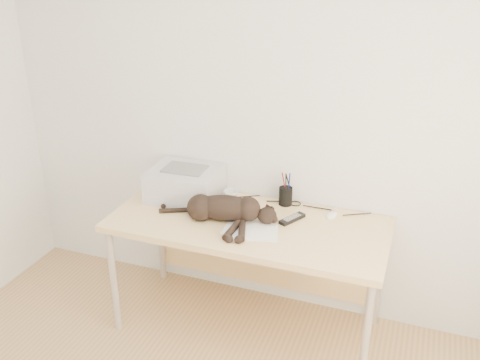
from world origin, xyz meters
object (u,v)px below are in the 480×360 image
at_px(mouse, 332,214).
at_px(pen_cup, 286,196).
at_px(printer, 185,183).
at_px(mug, 231,197).
at_px(desk, 253,235).
at_px(cat, 222,209).

bearing_deg(mouse, pen_cup, -177.57).
bearing_deg(mouse, printer, -162.97).
bearing_deg(mug, desk, -31.06).
bearing_deg(cat, mug, 88.89).
bearing_deg(cat, printer, 138.10).
height_order(pen_cup, mouse, pen_cup).
bearing_deg(pen_cup, desk, -124.62).
bearing_deg(printer, desk, -10.00).
height_order(desk, mouse, mouse).
bearing_deg(cat, desk, 29.74).
distance_m(printer, mouse, 0.92).
distance_m(pen_cup, mouse, 0.31).
relative_size(printer, mouse, 4.40).
bearing_deg(mug, cat, -81.07).
xyz_separation_m(mug, mouse, (0.62, 0.04, -0.02)).
bearing_deg(mug, printer, -175.00).
distance_m(mug, mouse, 0.62).
height_order(desk, printer, printer).
height_order(printer, mug, printer).
relative_size(desk, mouse, 16.06).
distance_m(printer, cat, 0.39).
xyz_separation_m(printer, pen_cup, (0.62, 0.12, -0.04)).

